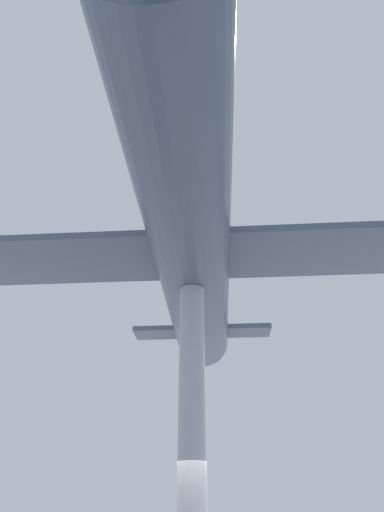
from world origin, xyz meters
The scene contains 2 objects.
support_pylon_central centered at (0.00, 0.00, 3.09)m, with size 0.57×0.57×6.17m.
suspended_airplane centered at (0.08, 0.24, 7.13)m, with size 15.71×14.27×3.01m.
Camera 1 is at (2.28, 8.27, 1.86)m, focal length 28.00 mm.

